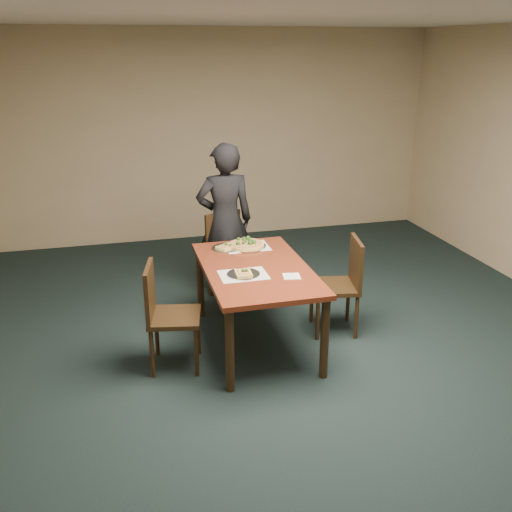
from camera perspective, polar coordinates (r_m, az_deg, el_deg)
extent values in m
plane|color=black|center=(4.73, 5.93, -12.65)|extent=(8.00, 8.00, 0.00)
plane|color=tan|center=(7.92, -3.97, 11.81)|extent=(6.00, 0.00, 6.00)
plane|color=white|center=(3.98, 7.50, 23.57)|extent=(8.00, 8.00, 0.00)
cube|color=#582011|center=(4.98, 0.00, -1.32)|extent=(0.90, 1.50, 0.04)
cylinder|color=black|center=(4.45, -2.64, -9.47)|extent=(0.07, 0.07, 0.70)
cylinder|color=black|center=(5.67, -5.59, -2.72)|extent=(0.07, 0.07, 0.70)
cylinder|color=black|center=(4.66, 6.88, -8.20)|extent=(0.07, 0.07, 0.70)
cylinder|color=black|center=(5.83, 1.99, -1.97)|extent=(0.07, 0.07, 0.70)
cube|color=black|center=(6.03, -2.35, -0.22)|extent=(0.54, 0.54, 0.04)
cylinder|color=black|center=(5.89, -2.87, -3.22)|extent=(0.04, 0.04, 0.43)
cylinder|color=black|center=(6.17, -4.62, -2.11)|extent=(0.04, 0.04, 0.43)
cylinder|color=black|center=(6.07, 0.03, -2.45)|extent=(0.04, 0.04, 0.43)
cylinder|color=black|center=(6.35, -1.81, -1.41)|extent=(0.04, 0.04, 0.43)
cube|color=black|center=(6.10, -3.33, 2.41)|extent=(0.41, 0.17, 0.44)
cube|color=black|center=(4.79, -8.15, -6.08)|extent=(0.49, 0.49, 0.04)
cylinder|color=black|center=(4.73, -5.97, -9.58)|extent=(0.04, 0.04, 0.43)
cylinder|color=black|center=(4.76, -10.36, -9.60)|extent=(0.04, 0.04, 0.43)
cylinder|color=black|center=(5.04, -5.80, -7.54)|extent=(0.04, 0.04, 0.43)
cylinder|color=black|center=(5.08, -9.90, -7.58)|extent=(0.04, 0.04, 0.43)
cube|color=black|center=(4.71, -10.60, -3.49)|extent=(0.12, 0.42, 0.44)
cube|color=black|center=(5.37, 7.86, -3.05)|extent=(0.49, 0.49, 0.04)
cylinder|color=black|center=(5.60, 5.58, -4.59)|extent=(0.04, 0.04, 0.43)
cylinder|color=black|center=(5.66, 9.19, -4.46)|extent=(0.04, 0.04, 0.43)
cylinder|color=black|center=(5.28, 6.18, -6.23)|extent=(0.04, 0.04, 0.43)
cylinder|color=black|center=(5.35, 10.00, -6.06)|extent=(0.04, 0.04, 0.43)
cube|color=black|center=(5.32, 9.98, -0.61)|extent=(0.12, 0.42, 0.44)
imported|color=black|center=(6.03, -3.13, 3.53)|extent=(0.60, 0.40, 1.65)
cube|color=white|center=(5.46, -0.92, 0.93)|extent=(0.42, 0.32, 0.00)
cube|color=white|center=(4.80, -1.26, -1.89)|extent=(0.40, 0.30, 0.00)
cylinder|color=silver|center=(5.46, -0.92, 1.00)|extent=(0.37, 0.37, 0.01)
cylinder|color=gold|center=(5.45, -0.92, 1.16)|extent=(0.33, 0.33, 0.02)
cylinder|color=#D7BC70|center=(5.45, -0.93, 1.30)|extent=(0.30, 0.30, 0.01)
sphere|color=#214415|center=(5.41, -0.70, 1.32)|extent=(0.03, 0.03, 0.03)
sphere|color=#214415|center=(5.49, -0.56, 1.61)|extent=(0.03, 0.03, 0.03)
sphere|color=#214415|center=(5.50, -0.63, 1.63)|extent=(0.03, 0.03, 0.03)
sphere|color=#214415|center=(5.53, -0.83, 1.75)|extent=(0.03, 0.03, 0.03)
sphere|color=#214415|center=(5.46, -0.21, 1.49)|extent=(0.04, 0.04, 0.04)
sphere|color=#214415|center=(5.55, -0.80, 1.84)|extent=(0.04, 0.04, 0.04)
sphere|color=#214415|center=(5.46, -1.13, 1.52)|extent=(0.04, 0.04, 0.04)
sphere|color=#214415|center=(5.45, -0.15, 1.46)|extent=(0.03, 0.03, 0.03)
sphere|color=#214415|center=(5.52, -1.21, 1.73)|extent=(0.04, 0.04, 0.04)
sphere|color=#214415|center=(5.42, -0.21, 1.37)|extent=(0.04, 0.04, 0.04)
sphere|color=#214415|center=(5.41, -1.24, 1.33)|extent=(0.03, 0.03, 0.03)
sphere|color=#214415|center=(5.39, -1.80, 1.28)|extent=(0.04, 0.04, 0.04)
sphere|color=#214415|center=(5.53, -1.76, 1.72)|extent=(0.03, 0.03, 0.03)
sphere|color=#214415|center=(5.40, -0.59, 1.30)|extent=(0.04, 0.04, 0.04)
sphere|color=#214415|center=(5.47, -0.53, 1.50)|extent=(0.03, 0.03, 0.03)
cylinder|color=silver|center=(4.79, -1.26, -1.83)|extent=(0.28, 0.28, 0.01)
cube|color=gold|center=(4.79, -1.27, -1.68)|extent=(0.14, 0.18, 0.02)
cube|color=#D7BC70|center=(4.78, -1.27, -1.56)|extent=(0.11, 0.14, 0.01)
sphere|color=#214415|center=(4.78, -0.94, -1.46)|extent=(0.03, 0.03, 0.03)
sphere|color=#214415|center=(4.77, -1.28, -1.46)|extent=(0.03, 0.03, 0.03)
cylinder|color=silver|center=(5.42, -3.00, 0.80)|extent=(0.28, 0.28, 0.01)
cube|color=gold|center=(5.42, -3.00, 0.93)|extent=(0.21, 0.20, 0.02)
cube|color=#D7BC70|center=(5.41, -3.00, 1.04)|extent=(0.17, 0.16, 0.01)
sphere|color=#214415|center=(5.40, -2.60, 1.12)|extent=(0.03, 0.03, 0.03)
sphere|color=#214415|center=(5.42, -3.01, 1.20)|extent=(0.03, 0.03, 0.03)
cube|color=white|center=(4.77, 3.58, -2.05)|extent=(0.16, 0.16, 0.01)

